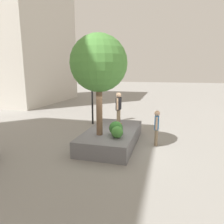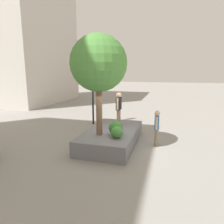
% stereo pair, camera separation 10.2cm
% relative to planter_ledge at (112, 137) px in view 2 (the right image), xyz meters
% --- Properties ---
extents(ground_plane, '(120.00, 120.00, 0.00)m').
position_rel_planter_ledge_xyz_m(ground_plane, '(-0.45, -0.29, -0.36)').
color(ground_plane, gray).
extents(planter_ledge, '(4.48, 2.38, 0.72)m').
position_rel_planter_ledge_xyz_m(planter_ledge, '(0.00, 0.00, 0.00)').
color(planter_ledge, slate).
rests_on(planter_ledge, ground).
extents(plaza_tree, '(2.48, 2.48, 4.44)m').
position_rel_planter_ledge_xyz_m(plaza_tree, '(-0.91, 0.34, 3.54)').
color(plaza_tree, brown).
rests_on(plaza_tree, planter_ledge).
extents(boxwood_shrub, '(0.63, 0.63, 0.63)m').
position_rel_planter_ledge_xyz_m(boxwood_shrub, '(-0.74, -0.39, 0.67)').
color(boxwood_shrub, '#2D6628').
rests_on(boxwood_shrub, planter_ledge).
extents(hedge_clump, '(0.52, 0.52, 0.52)m').
position_rel_planter_ledge_xyz_m(hedge_clump, '(-1.15, -0.55, 0.62)').
color(hedge_clump, '#3D7A33').
rests_on(hedge_clump, planter_ledge).
extents(skateboard, '(0.80, 0.23, 0.07)m').
position_rel_planter_ledge_xyz_m(skateboard, '(0.73, -0.16, 0.42)').
color(skateboard, brown).
rests_on(skateboard, planter_ledge).
extents(skateboarder, '(0.58, 0.27, 1.72)m').
position_rel_planter_ledge_xyz_m(skateboarder, '(0.73, -0.16, 1.43)').
color(skateboarder, '#847056').
rests_on(skateboarder, skateboard).
extents(traffic_light_corner, '(0.37, 0.35, 4.36)m').
position_rel_planter_ledge_xyz_m(traffic_light_corner, '(3.33, 2.29, 2.62)').
color(traffic_light_corner, black).
rests_on(traffic_light_corner, ground).
extents(bystander_watching, '(0.59, 0.27, 1.74)m').
position_rel_planter_ledge_xyz_m(bystander_watching, '(0.35, -2.15, 0.64)').
color(bystander_watching, '#847056').
rests_on(bystander_watching, ground).
extents(brick_midrise, '(10.81, 7.72, 16.39)m').
position_rel_planter_ledge_xyz_m(brick_midrise, '(11.55, 13.58, 7.83)').
color(brick_midrise, beige).
rests_on(brick_midrise, ground).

